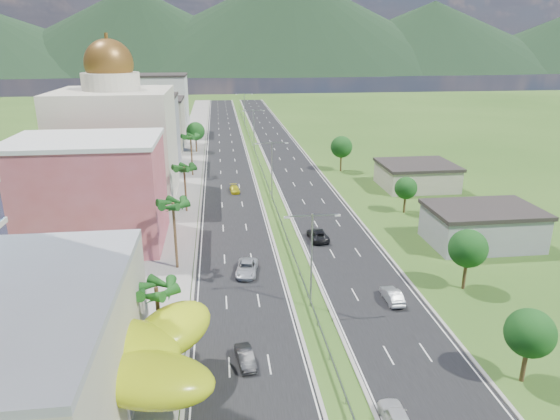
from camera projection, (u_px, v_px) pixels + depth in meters
name	position (u px, v px, depth m)	size (l,w,h in m)	color
ground	(330.00, 360.00, 46.45)	(500.00, 500.00, 0.00)	#2D5119
road_left	(227.00, 155.00, 130.18)	(11.00, 260.00, 0.04)	black
road_right	(284.00, 154.00, 131.93)	(11.00, 260.00, 0.04)	black
sidewalk_left	(190.00, 156.00, 129.06)	(7.00, 260.00, 0.12)	gray
median_guardrail	(262.00, 169.00, 113.93)	(0.10, 216.06, 0.76)	gray
streetlight_median_b	(312.00, 251.00, 53.69)	(6.04, 0.25, 11.00)	gray
streetlight_median_c	(272.00, 165.00, 91.29)	(6.04, 0.25, 11.00)	gray
streetlight_median_d	(254.00, 126.00, 133.60)	(6.04, 0.25, 11.00)	gray
streetlight_median_e	(244.00, 106.00, 175.91)	(6.04, 0.25, 11.00)	gray
lime_canopy	(91.00, 355.00, 38.76)	(18.00, 15.00, 7.40)	#B4C713
pink_shophouse	(90.00, 195.00, 70.87)	(20.00, 15.00, 15.00)	#BB4C51
domed_building	(117.00, 138.00, 91.26)	(20.00, 20.00, 28.70)	beige
midrise_grey	(143.00, 133.00, 115.95)	(16.00, 15.00, 16.00)	gray
midrise_beige	(154.00, 125.00, 137.12)	(16.00, 15.00, 13.00)	#A59E88
midrise_white	(162.00, 105.00, 157.94)	(16.00, 15.00, 18.00)	silver
shed_near	(482.00, 228.00, 72.41)	(15.00, 10.00, 5.00)	gray
shed_far	(416.00, 177.00, 100.94)	(14.00, 12.00, 4.40)	#A59E88
palm_tree_b	(156.00, 292.00, 44.26)	(3.60, 3.60, 8.10)	#47301C
palm_tree_c	(173.00, 206.00, 62.60)	(3.60, 3.60, 9.60)	#47301C
palm_tree_d	(184.00, 170.00, 84.53)	(3.60, 3.60, 8.60)	#47301C
palm_tree_e	(191.00, 138.00, 107.79)	(3.60, 3.60, 9.40)	#47301C
leafy_tree_lfar	(196.00, 131.00, 132.17)	(4.90, 4.90, 8.05)	#47301C
leafy_tree_ra	(530.00, 333.00, 42.08)	(4.20, 4.20, 6.90)	#47301C
leafy_tree_rb	(468.00, 249.00, 58.28)	(4.55, 4.55, 7.47)	#47301C
leafy_tree_rc	(406.00, 188.00, 85.21)	(3.85, 3.85, 6.33)	#47301C
leafy_tree_rd	(341.00, 147.00, 112.57)	(4.90, 4.90, 8.05)	#47301C
mountain_ridge	(289.00, 73.00, 476.50)	(860.00, 140.00, 90.00)	black
car_dark_left	(245.00, 357.00, 45.66)	(1.42, 4.07, 1.34)	black
car_silver_mid_left	(247.00, 268.00, 63.42)	(2.54, 5.52, 1.53)	#ABAEB3
car_yellow_far_left	(235.00, 189.00, 97.93)	(1.72, 4.24, 1.23)	gold
car_white_near_right	(397.00, 418.00, 38.04)	(1.92, 4.78, 1.63)	silver
car_silver_right	(392.00, 295.00, 56.64)	(1.57, 4.49, 1.48)	#A2A5A9
car_dark_far_right	(318.00, 235.00, 74.34)	(2.52, 5.47, 1.52)	black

